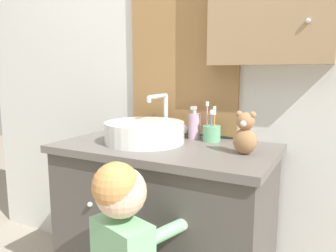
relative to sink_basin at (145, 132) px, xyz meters
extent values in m
cube|color=silver|center=(0.11, 0.31, 0.34)|extent=(3.20, 0.06, 2.50)
cube|color=olive|center=(0.07, 0.27, 0.43)|extent=(0.62, 0.02, 0.94)
cube|color=#B2C1CC|center=(0.07, 0.27, 0.43)|extent=(0.56, 0.01, 0.88)
sphere|color=silver|center=(0.68, 0.18, 0.49)|extent=(0.02, 0.02, 0.02)
cube|color=#4C4742|center=(0.11, 0.00, -0.50)|extent=(0.98, 0.53, 0.82)
cube|color=#605B56|center=(0.11, 0.00, -0.07)|extent=(1.02, 0.57, 0.03)
sphere|color=silver|center=(-0.12, -0.28, -0.29)|extent=(0.02, 0.02, 0.02)
sphere|color=silver|center=(0.34, -0.28, -0.29)|extent=(0.02, 0.02, 0.02)
cylinder|color=white|center=(0.00, 0.00, 0.00)|extent=(0.38, 0.38, 0.10)
cylinder|color=silver|center=(0.00, 0.00, 0.04)|extent=(0.32, 0.32, 0.01)
cylinder|color=silver|center=(0.00, 0.21, 0.05)|extent=(0.02, 0.02, 0.22)
cylinder|color=silver|center=(0.00, 0.13, 0.16)|extent=(0.02, 0.17, 0.02)
cylinder|color=silver|center=(0.00, 0.04, 0.15)|extent=(0.02, 0.02, 0.02)
sphere|color=white|center=(0.10, 0.21, -0.02)|extent=(0.06, 0.06, 0.06)
cylinder|color=#66B27F|center=(0.28, 0.18, -0.01)|extent=(0.09, 0.09, 0.08)
cylinder|color=orange|center=(0.29, 0.18, 0.03)|extent=(0.01, 0.01, 0.14)
cube|color=white|center=(0.29, 0.18, 0.09)|extent=(0.01, 0.02, 0.02)
cylinder|color=white|center=(0.28, 0.20, 0.04)|extent=(0.01, 0.01, 0.16)
cube|color=white|center=(0.28, 0.20, 0.11)|extent=(0.01, 0.02, 0.02)
cylinder|color=pink|center=(0.25, 0.17, 0.05)|extent=(0.01, 0.01, 0.18)
cube|color=white|center=(0.25, 0.17, 0.13)|extent=(0.01, 0.02, 0.02)
cylinder|color=#3884DB|center=(0.28, 0.16, 0.03)|extent=(0.01, 0.01, 0.15)
cube|color=white|center=(0.28, 0.16, 0.09)|extent=(0.01, 0.02, 0.02)
cylinder|color=#CCA3BC|center=(0.18, 0.19, 0.01)|extent=(0.06, 0.06, 0.13)
cylinder|color=silver|center=(0.18, 0.19, 0.09)|extent=(0.02, 0.02, 0.02)
cube|color=silver|center=(0.18, 0.18, 0.11)|extent=(0.02, 0.03, 0.02)
sphere|color=beige|center=(0.19, -0.46, -0.12)|extent=(0.18, 0.18, 0.18)
sphere|color=tan|center=(0.18, -0.48, -0.10)|extent=(0.17, 0.17, 0.17)
cylinder|color=#7FBC89|center=(0.32, -0.30, -0.29)|extent=(0.12, 0.26, 0.05)
cylinder|color=#47B26B|center=(0.36, -0.17, -0.25)|extent=(0.02, 0.05, 0.12)
ellipsoid|color=#9E7047|center=(0.49, 0.00, 0.00)|extent=(0.10, 0.08, 0.11)
sphere|color=#9E7047|center=(0.49, 0.00, 0.09)|extent=(0.07, 0.07, 0.07)
sphere|color=#9E7047|center=(0.46, 0.00, 0.11)|extent=(0.03, 0.03, 0.03)
sphere|color=#9E7047|center=(0.52, 0.00, 0.11)|extent=(0.03, 0.03, 0.03)
sphere|color=silver|center=(0.49, -0.04, 0.08)|extent=(0.03, 0.03, 0.03)
camera|label=1|loc=(0.83, -1.33, 0.28)|focal=35.00mm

